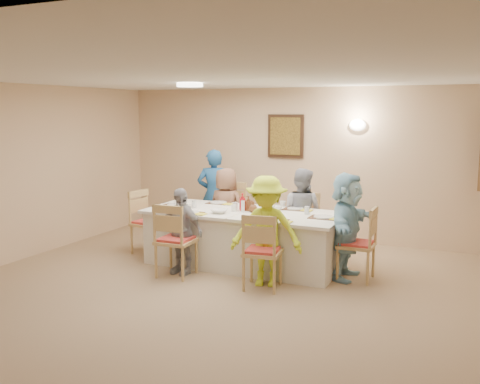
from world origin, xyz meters
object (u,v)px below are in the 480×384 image
at_px(chair_back_right, 303,225).
at_px(chair_right_end, 356,243).
at_px(dining_table, 244,238).
at_px(caregiver, 214,195).
at_px(diner_back_left, 226,209).
at_px(chair_front_left, 176,239).
at_px(chair_left_end, 149,222).
at_px(diner_front_left, 181,231).
at_px(chair_front_right, 263,250).
at_px(diner_front_right, 266,231).
at_px(condiment_ketchup, 242,202).
at_px(diner_back_right, 301,213).
at_px(diner_right_end, 347,226).
at_px(chair_back_left, 230,215).

distance_m(chair_back_right, chair_right_end, 1.24).
height_order(dining_table, caregiver, caregiver).
distance_m(dining_table, caregiver, 1.60).
height_order(dining_table, diner_back_left, diner_back_left).
xyz_separation_m(chair_front_left, chair_left_end, (-0.95, 0.80, -0.01)).
xyz_separation_m(chair_left_end, diner_front_left, (0.95, -0.68, 0.09)).
bearing_deg(chair_right_end, chair_front_right, -49.99).
distance_m(chair_front_right, chair_left_end, 2.29).
xyz_separation_m(chair_right_end, diner_front_right, (-0.95, -0.68, 0.21)).
height_order(diner_back_left, condiment_ketchup, diner_back_left).
bearing_deg(diner_front_right, diner_back_left, 119.84).
relative_size(chair_back_right, diner_back_right, 0.71).
xyz_separation_m(chair_front_left, diner_back_left, (0.00, 1.48, 0.15)).
relative_size(chair_front_left, diner_front_left, 0.85).
distance_m(diner_right_end, condiment_ketchup, 1.46).
xyz_separation_m(chair_front_right, diner_front_right, (0.00, 0.12, 0.21)).
bearing_deg(diner_back_right, condiment_ketchup, 52.41).
xyz_separation_m(chair_front_left, diner_back_right, (1.20, 1.48, 0.17)).
xyz_separation_m(chair_back_left, diner_right_end, (2.02, -0.80, 0.17)).
relative_size(diner_back_left, condiment_ketchup, 5.20).
bearing_deg(chair_front_left, diner_back_right, -131.50).
xyz_separation_m(chair_back_right, diner_back_left, (-1.20, -0.12, 0.17)).
distance_m(chair_back_right, diner_front_left, 1.91).
height_order(chair_front_left, chair_right_end, chair_front_left).
distance_m(chair_left_end, diner_back_left, 1.18).
distance_m(chair_right_end, diner_front_right, 1.19).
bearing_deg(diner_front_left, condiment_ketchup, 58.27).
relative_size(chair_back_left, chair_front_left, 1.05).
bearing_deg(diner_right_end, diner_back_left, 73.13).
distance_m(diner_front_left, caregiver, 1.89).
relative_size(chair_back_right, diner_right_end, 0.68).
relative_size(diner_front_right, caregiver, 0.90).
bearing_deg(diner_back_right, diner_front_left, 54.73).
xyz_separation_m(chair_left_end, caregiver, (0.50, 1.15, 0.28)).
distance_m(diner_right_end, caregiver, 2.73).
bearing_deg(diner_back_right, chair_front_right, 96.15).
relative_size(chair_front_left, diner_back_right, 0.74).
xyz_separation_m(diner_back_left, diner_front_right, (1.20, -1.36, 0.05)).
relative_size(diner_back_left, diner_front_right, 0.93).
relative_size(dining_table, diner_front_right, 2.00).
relative_size(chair_front_left, diner_front_right, 0.72).
distance_m(chair_front_left, diner_back_right, 1.91).
bearing_deg(diner_front_left, diner_back_left, 97.35).
bearing_deg(chair_front_left, diner_front_left, -92.46).
bearing_deg(chair_left_end, chair_back_left, -42.70).
height_order(chair_back_left, chair_left_end, chair_back_left).
bearing_deg(condiment_ketchup, diner_back_right, 46.26).
distance_m(dining_table, chair_back_left, 1.01).
bearing_deg(diner_right_end, dining_table, 91.74).
distance_m(chair_right_end, diner_front_left, 2.26).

